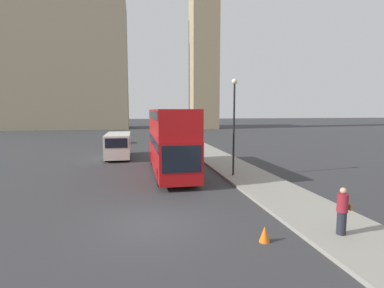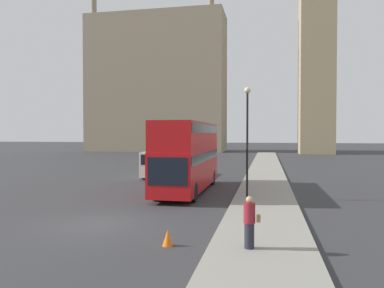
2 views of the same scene
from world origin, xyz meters
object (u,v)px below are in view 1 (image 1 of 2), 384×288
object	(u,v)px
white_van	(118,145)
street_lamp	(234,113)
red_double_decker_bus	(171,138)
pedestrian	(342,211)
parked_sedan	(113,139)

from	to	relation	value
white_van	street_lamp	world-z (taller)	street_lamp
white_van	street_lamp	bearing A→B (deg)	-51.11
red_double_decker_bus	pedestrian	xyz separation A→B (m)	(4.46, -11.81, -1.51)
red_double_decker_bus	street_lamp	distance (m)	4.71
street_lamp	parked_sedan	bearing A→B (deg)	112.44
red_double_decker_bus	pedestrian	distance (m)	12.71
white_van	parked_sedan	size ratio (longest dim) A/B	1.34
white_van	parked_sedan	bearing A→B (deg)	96.23
red_double_decker_bus	street_lamp	xyz separation A→B (m)	(3.87, -2.06, 1.71)
pedestrian	street_lamp	size ratio (longest dim) A/B	0.26
white_van	street_lamp	distance (m)	12.82
white_van	street_lamp	size ratio (longest dim) A/B	0.95
white_van	red_double_decker_bus	bearing A→B (deg)	-62.64
red_double_decker_bus	parked_sedan	bearing A→B (deg)	104.76
street_lamp	white_van	bearing A→B (deg)	128.89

